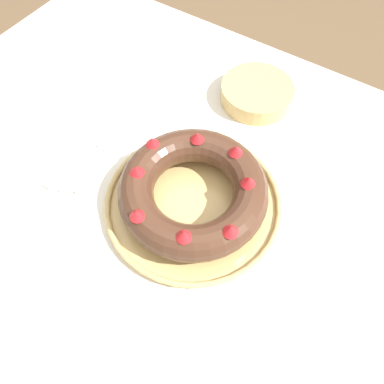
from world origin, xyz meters
name	(u,v)px	position (x,y,z in m)	size (l,w,h in m)	color
ground_plane	(188,298)	(0.00, 0.00, 0.00)	(8.00, 8.00, 0.00)	brown
dining_table	(185,218)	(0.00, 0.00, 0.65)	(1.47, 1.08, 0.73)	silver
serving_dish	(192,204)	(0.02, 0.00, 0.74)	(0.36, 0.36, 0.02)	tan
bundt_cake	(192,192)	(0.02, 0.00, 0.79)	(0.29, 0.29, 0.09)	#4C2D1E
fork	(93,156)	(-0.23, -0.02, 0.73)	(0.02, 0.19, 0.01)	white
serving_knife	(75,160)	(-0.26, -0.05, 0.73)	(0.02, 0.20, 0.01)	white
cake_knife	(98,167)	(-0.20, -0.04, 0.73)	(0.02, 0.18, 0.01)	white
side_bowl	(257,93)	(-0.01, 0.34, 0.75)	(0.17, 0.17, 0.04)	tan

